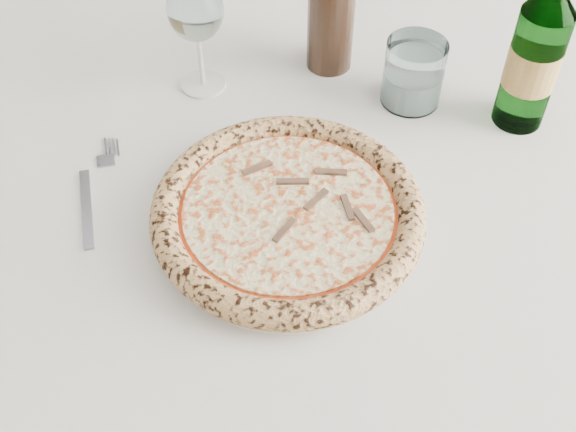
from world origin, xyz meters
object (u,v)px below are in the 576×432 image
tumbler (413,77)px  beer_bottle (536,56)px  dining_table (297,210)px  pizza (288,212)px  plate (288,222)px  wine_glass (195,12)px

tumbler → beer_bottle: bearing=-9.3°
dining_table → pizza: (-0.00, -0.10, 0.11)m
dining_table → tumbler: bearing=47.9°
plate → tumbler: size_ratio=3.24×
pizza → beer_bottle: bearing=38.7°
dining_table → plate: plate is taller
dining_table → pizza: bearing=-90.0°
plate → wine_glass: wine_glass is taller
tumbler → wine_glass: bearing=-179.3°
dining_table → plate: size_ratio=5.27×
plate → beer_bottle: (0.29, 0.24, 0.10)m
plate → tumbler: 0.30m
pizza → tumbler: bearing=60.9°
pizza → wine_glass: wine_glass is taller
plate → pizza: size_ratio=0.93×
dining_table → wine_glass: 0.30m
pizza → plate: bearing=16.2°
pizza → tumbler: tumbler is taller
beer_bottle → pizza: bearing=-141.3°
dining_table → pizza: 0.15m
plate → wine_glass: (-0.16, 0.26, 0.11)m
wine_glass → beer_bottle: 0.45m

